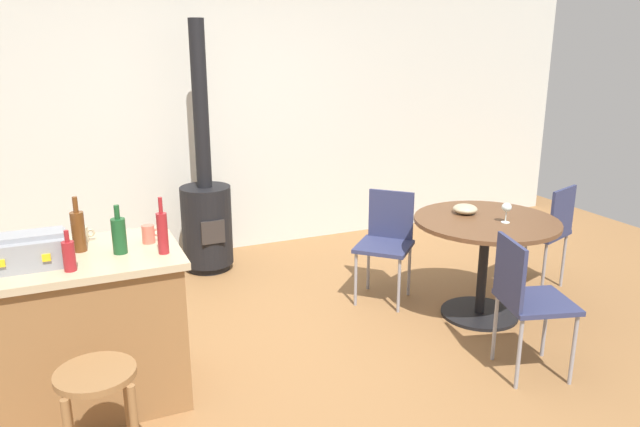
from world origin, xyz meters
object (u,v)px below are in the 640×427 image
Objects in this scene: folding_chair_left at (546,228)px; bottle_2 at (119,235)px; bottle_1 at (78,230)px; folding_chair_far at (526,295)px; toolbox at (24,251)px; kitchen_island at (75,331)px; bottle_0 at (69,255)px; serving_bowl at (465,209)px; cup_1 at (81,235)px; wine_glass at (507,208)px; wooden_stool at (98,402)px; bottle_3 at (162,232)px; cup_0 at (149,234)px; dining_table at (485,242)px; wood_stove at (206,211)px; folding_chair_near at (386,238)px.

bottle_2 is (-3.29, -0.28, 0.47)m from folding_chair_left.
folding_chair_far is at bearing -18.41° from bottle_1.
folding_chair_far is 2.15× the size of toolbox.
bottle_0 reaches higher than kitchen_island.
serving_bowl is at bearing 76.11° from folding_chair_far.
wine_glass is (2.77, -0.33, -0.07)m from cup_1.
wooden_stool is 0.93m from bottle_3.
cup_1 is (-2.41, 0.96, 0.41)m from folding_chair_far.
wooden_stool is at bearing -70.58° from toolbox.
cup_0 is 0.60× the size of serving_bowl.
dining_table is 5.74× the size of serving_bowl.
bottle_2 is 1.49× the size of serving_bowl.
wooden_stool is at bearing -91.50° from cup_1.
toolbox is at bearing -178.38° from dining_table.
wood_stove is 6.91× the size of bottle_3.
wood_stove reaches higher than dining_table.
wine_glass is at bearing 61.03° from folding_chair_far.
serving_bowl is (1.57, -1.57, 0.25)m from wood_stove.
wine_glass is (2.84, 0.12, -0.11)m from bottle_0.
folding_chair_far is at bearing -103.89° from serving_bowl.
wooden_stool is 2.44m from folding_chair_far.
wood_stove is (1.10, 2.55, 0.08)m from wooden_stool.
bottle_0 is at bearing -177.55° from wine_glass.
folding_chair_far is at bearing -137.77° from folding_chair_left.
toolbox is 0.68m from bottle_3.
bottle_1 is (0.27, 0.13, 0.04)m from toolbox.
bottle_3 is (-0.67, -1.92, 0.47)m from wood_stove.
cup_1 reaches higher than wooden_stool.
dining_table is 1.22× the size of folding_chair_near.
cup_0 is (0.38, 0.84, 0.48)m from wooden_stool.
folding_chair_near is at bearing -45.72° from wood_stove.
wooden_stool is 1.11m from cup_1.
wood_stove is at bearing 118.08° from folding_chair_far.
kitchen_island is 0.61m from bottle_2.
folding_chair_far is at bearing -110.72° from dining_table.
cup_1 is (0.07, 0.45, -0.04)m from bottle_0.
serving_bowl is at bearing 5.96° from bottle_2.
wood_stove is 2.07m from bottle_1.
wooden_stool is at bearing -85.43° from kitchen_island.
bottle_1 is 0.47m from bottle_3.
kitchen_island is 0.79m from wooden_stool.
folding_chair_left is 2.87× the size of bottle_1.
folding_chair_left is 3.14m from bottle_3.
kitchen_island is 2.38m from folding_chair_near.
bottle_1 is (-3.49, -0.16, 0.48)m from folding_chair_left.
dining_table is 2.35m from bottle_3.
bottle_3 reaches higher than dining_table.
dining_table is 0.76m from folding_chair_near.
bottle_0 reaches higher than folding_chair_near.
bottle_1 is at bearing 148.18° from bottle_2.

